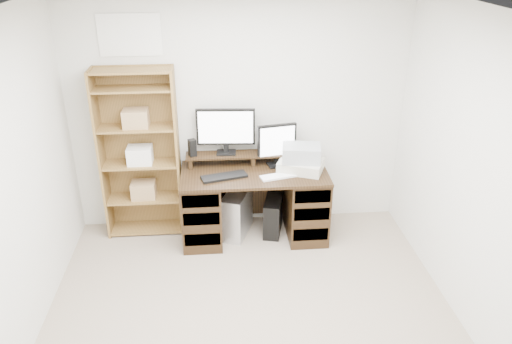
{
  "coord_description": "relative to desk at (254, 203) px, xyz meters",
  "views": [
    {
      "loc": [
        -0.24,
        -2.95,
        2.95
      ],
      "look_at": [
        0.13,
        1.43,
        0.85
      ],
      "focal_mm": 35.0,
      "sensor_mm": 36.0,
      "label": 1
    }
  ],
  "objects": [
    {
      "name": "speaker",
      "position": [
        -0.63,
        0.19,
        0.57
      ],
      "size": [
        0.09,
        0.09,
        0.18
      ],
      "primitive_type": "cube",
      "rotation": [
        0.0,
        0.0,
        0.38
      ],
      "color": "black",
      "rests_on": "riser_shelf"
    },
    {
      "name": "keyboard_white",
      "position": [
        0.25,
        -0.14,
        0.37
      ],
      "size": [
        0.42,
        0.22,
        0.02
      ],
      "primitive_type": "cube",
      "rotation": [
        0.0,
        0.0,
        0.26
      ],
      "color": "white",
      "rests_on": "desk"
    },
    {
      "name": "printer",
      "position": [
        0.48,
        -0.0,
        0.42
      ],
      "size": [
        0.53,
        0.47,
        0.11
      ],
      "primitive_type": "cube",
      "rotation": [
        0.0,
        0.0,
        -0.39
      ],
      "color": "beige",
      "rests_on": "desk"
    },
    {
      "name": "keyboard_black",
      "position": [
        -0.31,
        -0.11,
        0.37
      ],
      "size": [
        0.48,
        0.27,
        0.03
      ],
      "primitive_type": "cube",
      "rotation": [
        0.0,
        0.0,
        0.26
      ],
      "color": "black",
      "rests_on": "desk"
    },
    {
      "name": "tower_black",
      "position": [
        0.21,
        0.04,
        -0.19
      ],
      "size": [
        0.26,
        0.43,
        0.4
      ],
      "rotation": [
        0.0,
        0.0,
        -0.23
      ],
      "color": "black",
      "rests_on": "ground"
    },
    {
      "name": "desk",
      "position": [
        0.0,
        0.0,
        0.0
      ],
      "size": [
        1.5,
        0.7,
        0.75
      ],
      "color": "black",
      "rests_on": "ground"
    },
    {
      "name": "mouse",
      "position": [
        0.53,
        -0.12,
        0.38
      ],
      "size": [
        0.1,
        0.07,
        0.03
      ],
      "primitive_type": "ellipsoid",
      "rotation": [
        0.0,
        0.0,
        -0.19
      ],
      "color": "silver",
      "rests_on": "desk"
    },
    {
      "name": "monitor_small",
      "position": [
        0.25,
        0.15,
        0.61
      ],
      "size": [
        0.41,
        0.19,
        0.45
      ],
      "rotation": [
        0.0,
        0.0,
        0.19
      ],
      "color": "black",
      "rests_on": "desk"
    },
    {
      "name": "basket",
      "position": [
        0.48,
        -0.0,
        0.55
      ],
      "size": [
        0.42,
        0.33,
        0.16
      ],
      "primitive_type": "cube",
      "rotation": [
        0.0,
        0.0,
        -0.15
      ],
      "color": "#989DA2",
      "rests_on": "printer"
    },
    {
      "name": "bookshelf",
      "position": [
        -1.16,
        0.21,
        0.53
      ],
      "size": [
        0.8,
        0.3,
        1.8
      ],
      "color": "olive",
      "rests_on": "ground"
    },
    {
      "name": "tower_silver",
      "position": [
        -0.18,
        0.05,
        -0.14
      ],
      "size": [
        0.37,
        0.54,
        0.49
      ],
      "primitive_type": "cube",
      "rotation": [
        0.0,
        0.0,
        -0.34
      ],
      "color": "silver",
      "rests_on": "ground"
    },
    {
      "name": "monitor_wide",
      "position": [
        -0.27,
        0.25,
        0.75
      ],
      "size": [
        0.61,
        0.17,
        0.48
      ],
      "rotation": [
        0.0,
        0.0,
        -0.07
      ],
      "color": "black",
      "rests_on": "riser_shelf"
    },
    {
      "name": "room",
      "position": [
        -0.13,
        -1.64,
        0.86
      ],
      "size": [
        3.54,
        4.04,
        2.54
      ],
      "color": "gray",
      "rests_on": "ground"
    },
    {
      "name": "riser_shelf",
      "position": [
        -0.0,
        0.21,
        0.45
      ],
      "size": [
        1.4,
        0.22,
        0.12
      ],
      "color": "black",
      "rests_on": "desk"
    }
  ]
}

